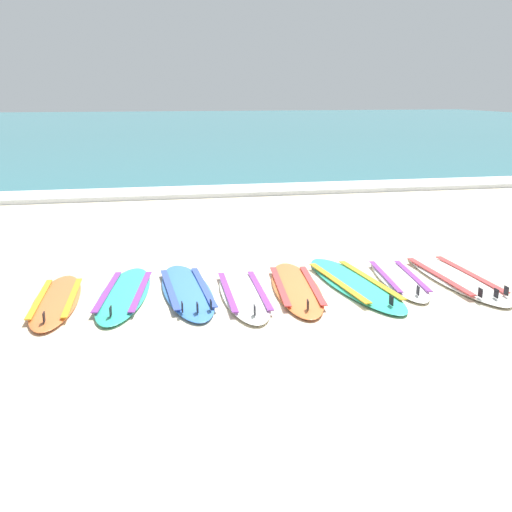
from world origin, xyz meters
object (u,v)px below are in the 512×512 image
Objects in this scene: surfboard_1 at (124,293)px; surfboard_4 at (296,288)px; surfboard_3 at (244,293)px; surfboard_6 at (398,278)px; surfboard_0 at (56,300)px; surfboard_7 at (454,277)px; surfboard_5 at (354,283)px; surfboard_2 at (187,290)px.

surfboard_4 is (2.15, -0.21, -0.00)m from surfboard_1.
surfboard_4 is (0.70, 0.08, -0.00)m from surfboard_3.
surfboard_4 is at bearing -175.26° from surfboard_6.
surfboard_1 is (0.80, 0.10, -0.00)m from surfboard_0.
surfboard_0 and surfboard_1 have the same top height.
surfboard_3 and surfboard_6 have the same top height.
surfboard_3 is at bearing -174.66° from surfboard_6.
surfboard_7 is at bearing 0.49° from surfboard_4.
surfboard_3 is 0.70m from surfboard_4.
surfboard_3 is at bearing -4.62° from surfboard_0.
surfboard_6 is at bearing 172.39° from surfboard_7.
surfboard_3 is 1.49m from surfboard_5.
surfboard_1 and surfboard_7 have the same top height.
surfboard_3 is (2.26, -0.18, -0.00)m from surfboard_0.
surfboard_5 is (2.95, -0.17, -0.00)m from surfboard_1.
surfboard_1 is at bearing 177.55° from surfboard_7.
surfboard_0 and surfboard_2 have the same top height.
surfboard_5 is (0.79, 0.03, -0.00)m from surfboard_4.
surfboard_3 is at bearing -173.41° from surfboard_4.
surfboard_0 is 0.94× the size of surfboard_3.
surfboard_2 is 0.73m from surfboard_3.
surfboard_1 and surfboard_6 have the same top height.
surfboard_2 is 3.60m from surfboard_7.
surfboard_0 and surfboard_4 have the same top height.
surfboard_2 is 1.39m from surfboard_4.
surfboard_5 and surfboard_6 have the same top height.
surfboard_4 and surfboard_6 have the same top height.
surfboard_1 is at bearing 177.83° from surfboard_2.
surfboard_2 is 0.94× the size of surfboard_7.
surfboard_5 is at bearing -3.34° from surfboard_1.
surfboard_0 is 0.81m from surfboard_1.
surfboard_0 and surfboard_3 have the same top height.
surfboard_7 is at bearing -7.61° from surfboard_6.
surfboard_2 is at bearing -2.17° from surfboard_1.
surfboard_2 is 1.00× the size of surfboard_4.
surfboard_5 is 1.42m from surfboard_7.
surfboard_7 is at bearing -2.45° from surfboard_1.
surfboard_0 is 3.75m from surfboard_5.
surfboard_7 is (0.76, -0.10, 0.00)m from surfboard_6.
surfboard_5 is 1.24× the size of surfboard_6.
surfboard_5 is at bearing -172.57° from surfboard_6.
surfboard_4 is at bearing -179.51° from surfboard_7.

